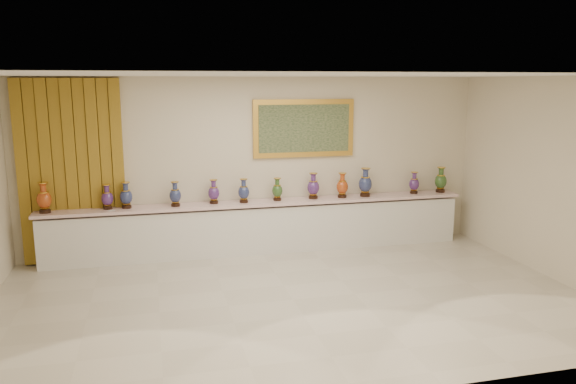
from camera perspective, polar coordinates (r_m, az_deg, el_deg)
name	(u,v)px	position (r m, az deg, el deg)	size (l,w,h in m)	color
ground	(293,300)	(7.78, 0.51, -10.89)	(8.00, 8.00, 0.00)	beige
room	(112,164)	(9.53, -17.47, 2.69)	(8.00, 8.00, 8.00)	beige
counter	(261,227)	(9.74, -2.80, -3.61)	(7.28, 0.48, 0.90)	white
vase_0	(44,199)	(9.53, -23.54, -0.68)	(0.25, 0.25, 0.48)	black
vase_1	(107,198)	(9.46, -17.89, -0.59)	(0.19, 0.19, 0.40)	black
vase_2	(126,196)	(9.44, -16.12, -0.44)	(0.23, 0.23, 0.43)	black
vase_3	(175,195)	(9.39, -11.38, -0.32)	(0.22, 0.22, 0.41)	black
vase_4	(214,193)	(9.50, -7.55, -0.07)	(0.24, 0.24, 0.41)	black
vase_5	(244,192)	(9.52, -4.52, 0.01)	(0.21, 0.21, 0.41)	black
vase_6	(277,190)	(9.66, -1.09, 0.16)	(0.20, 0.20, 0.39)	black
vase_7	(313,187)	(9.81, 2.58, 0.50)	(0.26, 0.26, 0.46)	black
vase_8	(342,186)	(9.95, 5.54, 0.57)	(0.24, 0.24, 0.44)	black
vase_9	(365,184)	(10.09, 7.86, 0.84)	(0.27, 0.27, 0.51)	black
vase_10	(414,184)	(10.53, 12.69, 0.82)	(0.19, 0.19, 0.40)	black
vase_11	(441,181)	(10.75, 15.26, 1.09)	(0.29, 0.29, 0.47)	black
label_card	(112,211)	(9.35, -17.47, -1.81)	(0.10, 0.06, 0.00)	white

